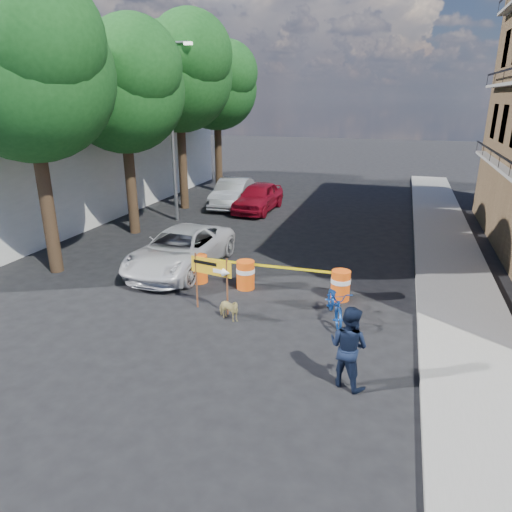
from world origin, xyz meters
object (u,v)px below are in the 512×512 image
Objects in this scene: barrel_mid_left at (199,268)px; pedestrian at (348,347)px; barrel_far_left at (156,265)px; suv_white at (181,250)px; sedan_red at (258,197)px; bicycle at (336,288)px; barrel_far_right at (341,285)px; detour_sign at (216,272)px; dog at (228,309)px; sedan_silver at (233,193)px; barrel_mid_right at (246,274)px.

pedestrian reaches higher than barrel_mid_left.
suv_white is (0.38, 1.08, 0.23)m from barrel_far_left.
sedan_red is (0.38, 10.13, 0.27)m from barrel_far_left.
bicycle reaches higher than barrel_far_left.
suv_white reaches higher than barrel_far_right.
pedestrian reaches higher than detour_sign.
dog is at bearing -74.17° from sedan_red.
bicycle reaches higher than detour_sign.
sedan_silver is (-7.98, 14.84, -0.14)m from pedestrian.
suv_white is (-2.70, 0.97, 0.23)m from barrel_mid_right.
pedestrian is 0.96× the size of bicycle.
barrel_far_right is 1.46m from bicycle.
sedan_silver is at bearing 112.22° from barrel_mid_right.
barrel_mid_left is 4.54m from barrel_far_right.
bicycle is 0.37× the size of suv_white.
barrel_far_right is (4.54, 0.00, 0.00)m from barrel_mid_left.
suv_white is (-1.09, 0.92, 0.23)m from barrel_mid_left.
barrel_far_right is 0.55× the size of detour_sign.
sedan_red is (-2.47, 11.85, -0.44)m from detour_sign.
sedan_silver is (-4.62, 12.86, 0.43)m from dog.
pedestrian is at bearing -66.48° from sedan_silver.
sedan_silver is at bearing 101.52° from suv_white.
bicycle reaches higher than barrel_far_right.
bicycle is at bearing 18.20° from detour_sign.
sedan_red reaches higher than barrel_mid_left.
bicycle is 2.46× the size of dog.
bicycle is (-0.65, 2.85, 0.04)m from pedestrian.
dog is 13.67m from sedan_silver.
dog is at bearing -27.68° from detour_sign.
detour_sign is 12.11m from sedan_red.
suv_white is at bearing 139.63° from bicycle.
dog is at bearing -6.63° from pedestrian.
bicycle is at bearing -53.27° from pedestrian.
barrel_mid_left is 4.81m from bicycle.
barrel_far_left is at bearing -178.44° from barrel_far_right.
sedan_red is at bearing 33.54° from dog.
sedan_silver is (-7.33, 11.99, -0.18)m from bicycle.
sedan_silver is at bearing 103.12° from bicycle.
suv_white is (-6.33, 5.15, -0.19)m from pedestrian.
pedestrian reaches higher than barrel_far_left.
pedestrian is (3.86, -2.35, -0.30)m from detour_sign.
pedestrian is at bearing -63.77° from sedan_red.
sedan_red is (-5.63, 9.97, 0.27)m from barrel_far_right.
pedestrian is at bearing -80.62° from barrel_far_right.
detour_sign is at bearing -76.01° from sedan_red.
barrel_mid_left is 0.51× the size of pedestrian.
pedestrian is at bearing -95.43° from bicycle.
barrel_mid_right is at bearing -178.91° from barrel_far_right.
sedan_silver reaches higher than suv_white.
bicycle is at bearing -61.22° from sedan_red.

